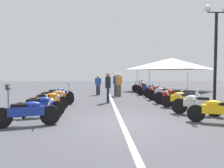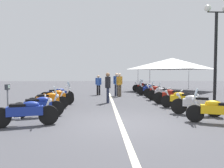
# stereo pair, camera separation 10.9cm
# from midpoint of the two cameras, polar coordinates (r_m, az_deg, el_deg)

# --- Properties ---
(ground_plane) EXTENTS (80.00, 80.00, 0.00)m
(ground_plane) POSITION_cam_midpoint_polar(r_m,az_deg,el_deg) (7.46, 2.69, -10.48)
(ground_plane) COLOR #424247
(lane_centre_stripe) EXTENTS (15.33, 0.16, 0.01)m
(lane_centre_stripe) POSITION_cam_midpoint_polar(r_m,az_deg,el_deg) (10.90, 0.91, -6.19)
(lane_centre_stripe) COLOR beige
(lane_centre_stripe) RESTS_ON ground_plane
(motorcycle_left_row_0) EXTENTS (0.79, 2.08, 1.01)m
(motorcycle_left_row_0) POSITION_cam_midpoint_polar(r_m,az_deg,el_deg) (7.46, -21.78, -7.07)
(motorcycle_left_row_0) COLOR black
(motorcycle_left_row_0) RESTS_ON ground_plane
(motorcycle_left_row_1) EXTENTS (0.82, 1.93, 1.20)m
(motorcycle_left_row_1) POSITION_cam_midpoint_polar(r_m,az_deg,el_deg) (8.78, -18.71, -5.53)
(motorcycle_left_row_1) COLOR black
(motorcycle_left_row_1) RESTS_ON ground_plane
(motorcycle_left_row_2) EXTENTS (0.95, 1.87, 0.98)m
(motorcycle_left_row_2) POSITION_cam_midpoint_polar(r_m,az_deg,el_deg) (10.47, -16.51, -4.23)
(motorcycle_left_row_2) COLOR black
(motorcycle_left_row_2) RESTS_ON ground_plane
(motorcycle_left_row_3) EXTENTS (0.99, 1.99, 1.00)m
(motorcycle_left_row_3) POSITION_cam_midpoint_polar(r_m,az_deg,el_deg) (11.74, -14.82, -3.40)
(motorcycle_left_row_3) COLOR black
(motorcycle_left_row_3) RESTS_ON ground_plane
(motorcycle_left_row_4) EXTENTS (1.06, 1.95, 1.19)m
(motorcycle_left_row_4) POSITION_cam_midpoint_polar(r_m,az_deg,el_deg) (13.41, -14.17, -2.60)
(motorcycle_left_row_4) COLOR black
(motorcycle_left_row_4) RESTS_ON ground_plane
(motorcycle_right_row_0) EXTENTS (0.98, 2.03, 1.19)m
(motorcycle_right_row_0) POSITION_cam_midpoint_polar(r_m,az_deg,el_deg) (8.18, 26.82, -6.32)
(motorcycle_right_row_0) COLOR black
(motorcycle_right_row_0) RESTS_ON ground_plane
(motorcycle_right_row_1) EXTENTS (1.09, 1.85, 1.01)m
(motorcycle_right_row_1) POSITION_cam_midpoint_polar(r_m,az_deg,el_deg) (9.39, 21.88, -5.04)
(motorcycle_right_row_1) COLOR black
(motorcycle_right_row_1) RESTS_ON ground_plane
(motorcycle_right_row_2) EXTENTS (1.27, 1.89, 0.99)m
(motorcycle_right_row_2) POSITION_cam_midpoint_polar(r_m,az_deg,el_deg) (10.87, 18.65, -3.97)
(motorcycle_right_row_2) COLOR black
(motorcycle_right_row_2) RESTS_ON ground_plane
(motorcycle_right_row_3) EXTENTS (0.95, 2.07, 1.22)m
(motorcycle_right_row_3) POSITION_cam_midpoint_polar(r_m,az_deg,el_deg) (12.24, 16.11, -3.06)
(motorcycle_right_row_3) COLOR black
(motorcycle_right_row_3) RESTS_ON ground_plane
(motorcycle_right_row_4) EXTENTS (0.94, 1.93, 1.22)m
(motorcycle_right_row_4) POSITION_cam_midpoint_polar(r_m,az_deg,el_deg) (13.78, 13.67, -2.40)
(motorcycle_right_row_4) COLOR black
(motorcycle_right_row_4) RESTS_ON ground_plane
(motorcycle_right_row_5) EXTENTS (1.15, 1.81, 1.01)m
(motorcycle_right_row_5) POSITION_cam_midpoint_polar(r_m,az_deg,el_deg) (15.14, 12.30, -1.94)
(motorcycle_right_row_5) COLOR black
(motorcycle_right_row_5) RESTS_ON ground_plane
(motorcycle_right_row_6) EXTENTS (1.18, 1.91, 1.22)m
(motorcycle_right_row_6) POSITION_cam_midpoint_polar(r_m,az_deg,el_deg) (16.51, 10.39, -1.49)
(motorcycle_right_row_6) COLOR black
(motorcycle_right_row_6) RESTS_ON ground_plane
(motorcycle_right_row_7) EXTENTS (1.00, 2.04, 1.21)m
(motorcycle_right_row_7) POSITION_cam_midpoint_polar(r_m,az_deg,el_deg) (18.06, 9.93, -1.12)
(motorcycle_right_row_7) COLOR black
(motorcycle_right_row_7) RESTS_ON ground_plane
(motorcycle_right_row_8) EXTENTS (1.04, 1.98, 1.02)m
(motorcycle_right_row_8) POSITION_cam_midpoint_polar(r_m,az_deg,el_deg) (19.64, 8.63, -0.79)
(motorcycle_right_row_8) COLOR black
(motorcycle_right_row_8) RESTS_ON ground_plane
(street_lamp_twin_globe) EXTENTS (0.32, 1.22, 5.02)m
(street_lamp_twin_globe) POSITION_cam_midpoint_polar(r_m,az_deg,el_deg) (11.67, 26.42, 10.93)
(street_lamp_twin_globe) COLOR black
(street_lamp_twin_globe) RESTS_ON ground_plane
(parking_meter) EXTENTS (0.19, 0.15, 1.29)m
(parking_meter) POSITION_cam_midpoint_polar(r_m,az_deg,el_deg) (9.35, -26.00, -2.47)
(parking_meter) COLOR slate
(parking_meter) RESTS_ON ground_plane
(bystander_0) EXTENTS (0.53, 0.32, 1.76)m
(bystander_0) POSITION_cam_midpoint_polar(r_m,az_deg,el_deg) (12.25, -0.88, -0.31)
(bystander_0) COLOR #1E2338
(bystander_0) RESTS_ON ground_plane
(bystander_1) EXTENTS (0.32, 0.49, 1.75)m
(bystander_1) POSITION_cam_midpoint_polar(r_m,az_deg,el_deg) (16.07, 1.42, 0.42)
(bystander_1) COLOR #1E2338
(bystander_1) RESTS_ON ground_plane
(bystander_2) EXTENTS (0.32, 0.48, 1.57)m
(bystander_2) POSITION_cam_midpoint_polar(r_m,az_deg,el_deg) (16.78, -3.49, 0.12)
(bystander_2) COLOR black
(bystander_2) RESTS_ON ground_plane
(bystander_3) EXTENTS (0.32, 0.46, 1.73)m
(bystander_3) POSITION_cam_midpoint_polar(r_m,az_deg,el_deg) (15.59, 2.21, 0.31)
(bystander_3) COLOR brown
(bystander_3) RESTS_ON ground_plane
(event_tent) EXTENTS (6.35, 6.35, 3.20)m
(event_tent) POSITION_cam_midpoint_polar(r_m,az_deg,el_deg) (21.51, 16.05, 5.26)
(event_tent) COLOR white
(event_tent) RESTS_ON ground_plane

